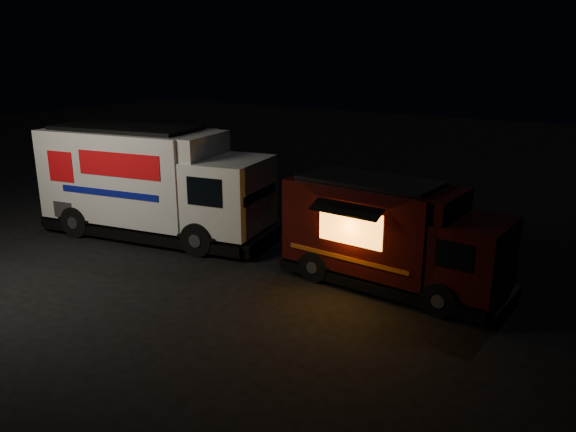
# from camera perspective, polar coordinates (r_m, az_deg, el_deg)

# --- Properties ---
(ground) EXTENTS (80.00, 80.00, 0.00)m
(ground) POSITION_cam_1_polar(r_m,az_deg,el_deg) (15.61, -11.12, -5.31)
(ground) COLOR black
(ground) RESTS_ON ground
(white_truck) EXTENTS (7.96, 3.89, 3.46)m
(white_truck) POSITION_cam_1_polar(r_m,az_deg,el_deg) (18.11, -13.23, 3.33)
(white_truck) COLOR silver
(white_truck) RESTS_ON ground
(red_truck) EXTENTS (5.86, 2.47, 2.67)m
(red_truck) POSITION_cam_1_polar(r_m,az_deg,el_deg) (14.08, 10.80, -1.93)
(red_truck) COLOR #390A0A
(red_truck) RESTS_ON ground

